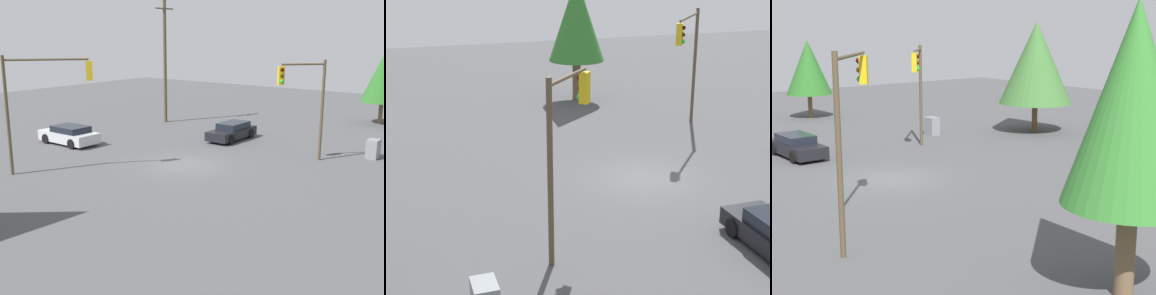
# 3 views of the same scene
# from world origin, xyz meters

# --- Properties ---
(ground_plane) EXTENTS (80.00, 80.00, 0.00)m
(ground_plane) POSITION_xyz_m (0.00, 0.00, 0.00)
(ground_plane) COLOR #4C4C4F
(sedan_silver) EXTENTS (2.05, 4.42, 1.29)m
(sedan_silver) POSITION_xyz_m (-0.54, 9.78, 0.64)
(sedan_silver) COLOR silver
(sedan_silver) RESTS_ON ground_plane
(sedan_dark) EXTENTS (4.31, 1.84, 1.26)m
(sedan_dark) POSITION_xyz_m (7.44, 1.47, 0.62)
(sedan_dark) COLOR black
(sedan_dark) RESTS_ON ground_plane
(traffic_signal_main) EXTENTS (3.66, 3.14, 6.44)m
(traffic_signal_main) POSITION_xyz_m (-5.87, 5.21, 4.45)
(traffic_signal_main) COLOR brown
(traffic_signal_main) RESTS_ON ground_plane
(traffic_signal_cross) EXTENTS (2.32, 2.09, 6.04)m
(traffic_signal_cross) POSITION_xyz_m (5.03, -5.11, 4.09)
(traffic_signal_cross) COLOR brown
(traffic_signal_cross) RESTS_ON ground_plane
(utility_pole_tall) EXTENTS (2.20, 0.28, 11.09)m
(utility_pole_tall) POSITION_xyz_m (9.98, 9.89, 5.84)
(utility_pole_tall) COLOR brown
(utility_pole_tall) RESTS_ON ground_plane
(electrical_cabinet) EXTENTS (0.92, 0.67, 1.19)m
(electrical_cabinet) POSITION_xyz_m (8.21, -8.34, 0.59)
(electrical_cabinet) COLOR gray
(electrical_cabinet) RESTS_ON ground_plane
(tree_far) EXTENTS (3.51, 3.51, 6.09)m
(tree_far) POSITION_xyz_m (20.28, -5.23, 3.97)
(tree_far) COLOR brown
(tree_far) RESTS_ON ground_plane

